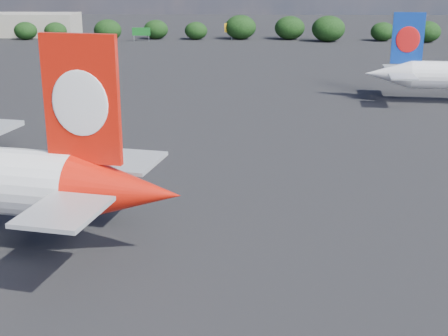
{
  "coord_description": "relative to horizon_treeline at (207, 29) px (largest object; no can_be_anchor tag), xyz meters",
  "views": [
    {
      "loc": [
        17.8,
        -33.99,
        22.62
      ],
      "look_at": [
        16.0,
        12.0,
        8.0
      ],
      "focal_mm": 50.0,
      "sensor_mm": 36.0,
      "label": 1
    }
  ],
  "objects": [
    {
      "name": "highway_sign",
      "position": [
        -21.89,
        -3.53,
        -0.79
      ],
      "size": [
        6.0,
        0.3,
        4.5
      ],
      "color": "#125E1D",
      "rests_on": "ground"
    },
    {
      "name": "horizon_treeline",
      "position": [
        0.0,
        0.0,
        0.0
      ],
      "size": [
        205.59,
        15.72,
        9.08
      ],
      "color": "black",
      "rests_on": "ground"
    },
    {
      "name": "ground",
      "position": [
        -3.89,
        -119.53,
        -3.92
      ],
      "size": [
        500.0,
        500.0,
        0.0
      ],
      "primitive_type": "plane",
      "color": "black",
      "rests_on": "ground"
    },
    {
      "name": "terminal_building",
      "position": [
        -68.89,
        12.47,
        0.08
      ],
      "size": [
        42.0,
        16.0,
        8.0
      ],
      "color": "gray",
      "rests_on": "ground"
    },
    {
      "name": "billboard_yellow",
      "position": [
        8.11,
        2.47,
        -0.05
      ],
      "size": [
        5.0,
        0.3,
        5.5
      ],
      "color": "#F2A715",
      "rests_on": "ground"
    }
  ]
}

